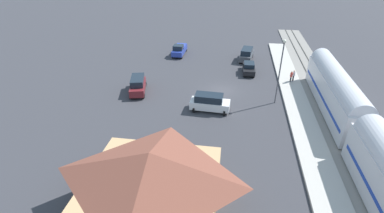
{
  "coord_description": "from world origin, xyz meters",
  "views": [
    {
      "loc": [
        -1.36,
        37.22,
        18.41
      ],
      "look_at": [
        3.23,
        6.98,
        1.0
      ],
      "focal_mm": 26.88,
      "sensor_mm": 36.0,
      "label": 1
    }
  ],
  "objects_px": {
    "suv_maroon": "(138,85)",
    "pickup_blue": "(179,49)",
    "light_pole_near_platform": "(281,65)",
    "suv_white": "(210,102)",
    "sedan_black": "(249,68)",
    "station_building": "(152,181)",
    "pedestrian_on_platform": "(291,76)",
    "pedestrian_waiting_far": "(294,75)",
    "suv_charcoal": "(247,54)"
  },
  "relations": [
    {
      "from": "pedestrian_on_platform",
      "to": "suv_maroon",
      "type": "relative_size",
      "value": 0.33
    },
    {
      "from": "pedestrian_on_platform",
      "to": "pedestrian_waiting_far",
      "type": "xyz_separation_m",
      "value": [
        -0.43,
        -0.47,
        0.0
      ]
    },
    {
      "from": "pedestrian_waiting_far",
      "to": "sedan_black",
      "type": "height_order",
      "value": "pedestrian_waiting_far"
    },
    {
      "from": "pedestrian_waiting_far",
      "to": "pickup_blue",
      "type": "xyz_separation_m",
      "value": [
        19.31,
        -9.76,
        -0.25
      ]
    },
    {
      "from": "pedestrian_on_platform",
      "to": "sedan_black",
      "type": "relative_size",
      "value": 0.38
    },
    {
      "from": "sedan_black",
      "to": "suv_maroon",
      "type": "bearing_deg",
      "value": 31.2
    },
    {
      "from": "pedestrian_on_platform",
      "to": "pedestrian_waiting_far",
      "type": "relative_size",
      "value": 1.0
    },
    {
      "from": "pedestrian_waiting_far",
      "to": "suv_charcoal",
      "type": "bearing_deg",
      "value": -51.62
    },
    {
      "from": "pedestrian_waiting_far",
      "to": "suv_white",
      "type": "xyz_separation_m",
      "value": [
        11.65,
        10.17,
        -0.13
      ]
    },
    {
      "from": "station_building",
      "to": "suv_white",
      "type": "relative_size",
      "value": 2.11
    },
    {
      "from": "suv_maroon",
      "to": "suv_charcoal",
      "type": "bearing_deg",
      "value": -135.12
    },
    {
      "from": "station_building",
      "to": "light_pole_near_platform",
      "type": "xyz_separation_m",
      "value": [
        -11.2,
        -19.4,
        2.36
      ]
    },
    {
      "from": "pedestrian_waiting_far",
      "to": "light_pole_near_platform",
      "type": "height_order",
      "value": "light_pole_near_platform"
    },
    {
      "from": "sedan_black",
      "to": "pedestrian_waiting_far",
      "type": "bearing_deg",
      "value": 156.59
    },
    {
      "from": "station_building",
      "to": "pedestrian_on_platform",
      "type": "relative_size",
      "value": 6.18
    },
    {
      "from": "suv_white",
      "to": "light_pole_near_platform",
      "type": "relative_size",
      "value": 0.59
    },
    {
      "from": "suv_maroon",
      "to": "pedestrian_waiting_far",
      "type": "bearing_deg",
      "value": -163.39
    },
    {
      "from": "pickup_blue",
      "to": "sedan_black",
      "type": "xyz_separation_m",
      "value": [
        -12.76,
        6.93,
        -0.15
      ]
    },
    {
      "from": "suv_charcoal",
      "to": "light_pole_near_platform",
      "type": "bearing_deg",
      "value": 102.9
    },
    {
      "from": "pedestrian_on_platform",
      "to": "pedestrian_waiting_far",
      "type": "distance_m",
      "value": 0.64
    },
    {
      "from": "station_building",
      "to": "suv_white",
      "type": "height_order",
      "value": "station_building"
    },
    {
      "from": "sedan_black",
      "to": "station_building",
      "type": "bearing_deg",
      "value": 74.78
    },
    {
      "from": "pickup_blue",
      "to": "suv_white",
      "type": "xyz_separation_m",
      "value": [
        -7.66,
        19.93,
        0.12
      ]
    },
    {
      "from": "suv_maroon",
      "to": "sedan_black",
      "type": "relative_size",
      "value": 1.15
    },
    {
      "from": "station_building",
      "to": "light_pole_near_platform",
      "type": "distance_m",
      "value": 22.52
    },
    {
      "from": "suv_charcoal",
      "to": "light_pole_near_platform",
      "type": "height_order",
      "value": "light_pole_near_platform"
    },
    {
      "from": "pedestrian_on_platform",
      "to": "suv_maroon",
      "type": "bearing_deg",
      "value": 15.78
    },
    {
      "from": "suv_maroon",
      "to": "sedan_black",
      "type": "xyz_separation_m",
      "value": [
        -15.57,
        -9.43,
        -0.27
      ]
    },
    {
      "from": "station_building",
      "to": "suv_maroon",
      "type": "bearing_deg",
      "value": -68.8
    },
    {
      "from": "pedestrian_on_platform",
      "to": "light_pole_near_platform",
      "type": "distance_m",
      "value": 8.1
    },
    {
      "from": "station_building",
      "to": "suv_maroon",
      "type": "xyz_separation_m",
      "value": [
        7.64,
        -19.71,
        -1.79
      ]
    },
    {
      "from": "suv_charcoal",
      "to": "suv_white",
      "type": "height_order",
      "value": "same"
    },
    {
      "from": "suv_maroon",
      "to": "sedan_black",
      "type": "bearing_deg",
      "value": -148.8
    },
    {
      "from": "light_pole_near_platform",
      "to": "suv_white",
      "type": "bearing_deg",
      "value": 21.29
    },
    {
      "from": "pedestrian_on_platform",
      "to": "sedan_black",
      "type": "bearing_deg",
      "value": -28.41
    },
    {
      "from": "pedestrian_waiting_far",
      "to": "suv_maroon",
      "type": "relative_size",
      "value": 0.33
    },
    {
      "from": "suv_maroon",
      "to": "suv_white",
      "type": "xyz_separation_m",
      "value": [
        -10.47,
        3.57,
        0.0
      ]
    },
    {
      "from": "suv_maroon",
      "to": "pickup_blue",
      "type": "bearing_deg",
      "value": -99.75
    },
    {
      "from": "suv_charcoal",
      "to": "pickup_blue",
      "type": "distance_m",
      "value": 12.53
    },
    {
      "from": "pedestrian_on_platform",
      "to": "suv_maroon",
      "type": "distance_m",
      "value": 22.53
    },
    {
      "from": "station_building",
      "to": "sedan_black",
      "type": "relative_size",
      "value": 2.33
    },
    {
      "from": "pedestrian_on_platform",
      "to": "light_pole_near_platform",
      "type": "relative_size",
      "value": 0.2
    },
    {
      "from": "pedestrian_on_platform",
      "to": "suv_charcoal",
      "type": "bearing_deg",
      "value": -54.88
    },
    {
      "from": "pedestrian_waiting_far",
      "to": "suv_white",
      "type": "height_order",
      "value": "suv_white"
    },
    {
      "from": "pickup_blue",
      "to": "pedestrian_waiting_far",
      "type": "bearing_deg",
      "value": 153.18
    },
    {
      "from": "pickup_blue",
      "to": "light_pole_near_platform",
      "type": "distance_m",
      "value": 23.52
    },
    {
      "from": "suv_charcoal",
      "to": "suv_maroon",
      "type": "relative_size",
      "value": 0.99
    },
    {
      "from": "station_building",
      "to": "pickup_blue",
      "type": "height_order",
      "value": "station_building"
    },
    {
      "from": "suv_maroon",
      "to": "suv_white",
      "type": "relative_size",
      "value": 1.05
    },
    {
      "from": "pickup_blue",
      "to": "suv_maroon",
      "type": "distance_m",
      "value": 16.6
    }
  ]
}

